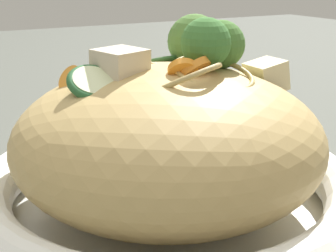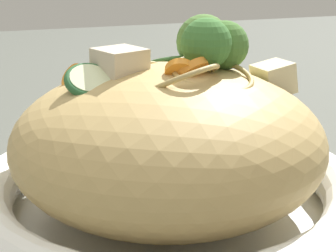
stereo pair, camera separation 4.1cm
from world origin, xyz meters
TOP-DOWN VIEW (x-y plane):
  - ground_plane at (0.00, 0.00)m, footprint 3.00×3.00m
  - serving_bowl at (0.00, 0.00)m, footprint 0.33×0.33m
  - noodle_heap at (0.00, -0.00)m, footprint 0.26×0.26m
  - broccoli_florets at (-0.03, 0.05)m, footprint 0.13×0.09m
  - carrot_coins at (0.00, -0.02)m, footprint 0.09×0.11m
  - zucchini_slices at (-0.03, -0.02)m, footprint 0.11×0.13m
  - chicken_chunks at (-0.01, 0.02)m, footprint 0.05×0.18m
  - chopsticks_pair at (-0.31, 0.17)m, footprint 0.15×0.17m

SIDE VIEW (x-z plane):
  - ground_plane at x=0.00m, z-range 0.00..0.00m
  - chopsticks_pair at x=-0.31m, z-range 0.00..0.01m
  - serving_bowl at x=0.00m, z-range 0.00..0.06m
  - noodle_heap at x=0.00m, z-range 0.01..0.15m
  - zucchini_slices at x=-0.03m, z-range 0.12..0.15m
  - chicken_chunks at x=-0.01m, z-range 0.11..0.16m
  - carrot_coins at x=0.00m, z-range 0.12..0.16m
  - broccoli_florets at x=-0.03m, z-range 0.12..0.19m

